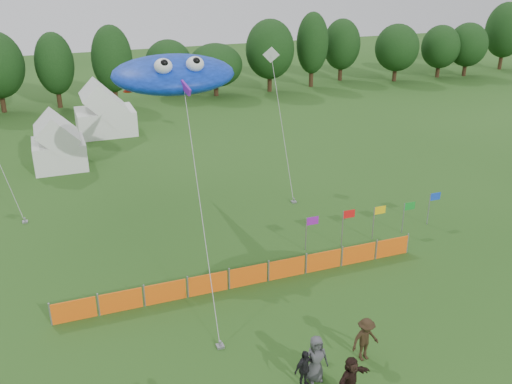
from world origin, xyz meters
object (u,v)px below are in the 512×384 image
object	(u,v)px
spectator_d	(304,369)
barrier_fence	(248,276)
spectator_f	(351,379)
spectator_e	(316,359)
stingray_kite	(172,73)
spectator_c	(365,339)
tent_left	(59,145)
tent_right	(105,114)

from	to	relation	value
spectator_d	barrier_fence	bearing A→B (deg)	68.55
spectator_f	spectator_e	bearing A→B (deg)	97.49
stingray_kite	barrier_fence	bearing A→B (deg)	-80.78
spectator_d	spectator_e	world-z (taller)	spectator_e
spectator_c	spectator_d	bearing A→B (deg)	-174.70
tent_left	stingray_kite	bearing A→B (deg)	-63.34
tent_right	barrier_fence	size ratio (longest dim) A/B	0.28
spectator_c	spectator_f	world-z (taller)	spectator_c
barrier_fence	spectator_d	distance (m)	7.20
tent_left	barrier_fence	distance (m)	21.49
barrier_fence	spectator_e	distance (m)	7.04
tent_left	spectator_d	size ratio (longest dim) A/B	2.40
barrier_fence	spectator_d	size ratio (longest dim) A/B	11.54
spectator_d	spectator_e	xyz separation A→B (m)	(0.54, 0.16, 0.17)
tent_left	spectator_d	xyz separation A→B (m)	(6.90, -27.33, -0.88)
barrier_fence	spectator_f	bearing A→B (deg)	-84.53
tent_left	barrier_fence	bearing A→B (deg)	-69.91
spectator_d	stingray_kite	distance (m)	17.25
tent_left	spectator_d	world-z (taller)	tent_left
tent_left	spectator_f	bearing A→B (deg)	-74.00
tent_right	spectator_e	world-z (taller)	tent_right
spectator_d	tent_right	bearing A→B (deg)	76.62
tent_left	stingray_kite	size ratio (longest dim) A/B	0.18
tent_right	stingray_kite	distance (m)	20.76
spectator_c	stingray_kite	xyz separation A→B (m)	(-3.70, 14.74, 7.84)
spectator_c	spectator_e	distance (m)	2.35
spectator_f	stingray_kite	world-z (taller)	stingray_kite
spectator_c	stingray_kite	bearing A→B (deg)	98.98
barrier_fence	spectator_d	world-z (taller)	spectator_d
tent_left	spectator_f	distance (m)	29.64
tent_left	spectator_f	xyz separation A→B (m)	(8.17, -28.49, -0.78)
tent_left	spectator_c	size ratio (longest dim) A/B	2.02
spectator_c	spectator_f	xyz separation A→B (m)	(-1.59, -1.68, -0.05)
tent_left	spectator_f	world-z (taller)	tent_left
tent_left	spectator_f	size ratio (longest dim) A/B	2.13
barrier_fence	spectator_e	xyz separation A→B (m)	(0.07, -7.03, 0.45)
tent_right	spectator_d	distance (m)	34.85
barrier_fence	spectator_e	bearing A→B (deg)	-89.42
spectator_c	stingray_kite	world-z (taller)	stingray_kite
barrier_fence	stingray_kite	bearing A→B (deg)	99.22
tent_left	tent_right	distance (m)	8.54
spectator_e	tent_right	bearing A→B (deg)	99.32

